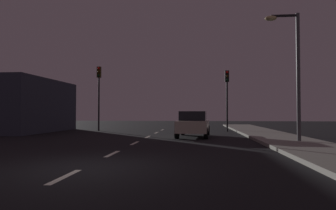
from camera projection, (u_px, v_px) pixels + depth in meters
name	position (u px, v px, depth m)	size (l,w,h in m)	color
ground_plane	(137.00, 142.00, 14.90)	(80.00, 80.00, 0.00)	black
sidewalk_curb_right	(291.00, 142.00, 14.17)	(3.00, 40.00, 0.15)	gray
lane_stripe_nearest	(65.00, 177.00, 6.75)	(0.16, 1.60, 0.01)	silver
lane_stripe_second	(112.00, 154.00, 10.53)	(0.16, 1.60, 0.01)	silver
lane_stripe_third	(135.00, 143.00, 14.31)	(0.16, 1.60, 0.01)	silver
lane_stripe_fourth	(148.00, 137.00, 18.09)	(0.16, 1.60, 0.01)	silver
lane_stripe_fifth	(156.00, 133.00, 21.87)	(0.16, 1.60, 0.01)	silver
lane_stripe_sixth	(162.00, 130.00, 25.65)	(0.16, 1.60, 0.01)	silver
traffic_signal_left	(99.00, 86.00, 24.34)	(0.32, 0.38, 5.29)	#2D2D30
traffic_signal_right	(227.00, 89.00, 23.31)	(0.32, 0.38, 4.82)	black
car_stopped_ahead	(193.00, 124.00, 18.02)	(2.11, 4.04, 1.56)	beige
street_lamp_right	(293.00, 64.00, 14.04)	(1.61, 0.36, 6.22)	#4C4C51
storefront_left	(20.00, 106.00, 23.00)	(5.46, 8.49, 4.05)	#333847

